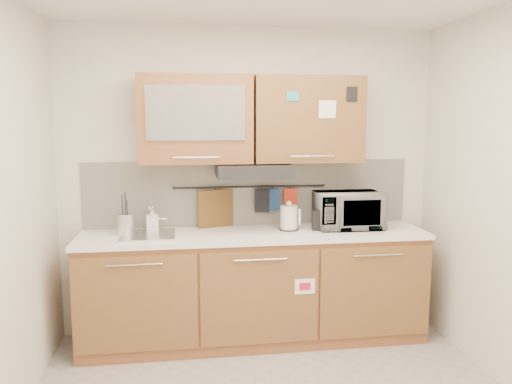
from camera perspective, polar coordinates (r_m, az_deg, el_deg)
name	(u,v)px	position (r m, az deg, el deg)	size (l,w,h in m)	color
wall_back	(249,181)	(4.31, -0.76, 1.22)	(3.20, 3.20, 0.00)	silver
base_cabinet	(254,293)	(4.22, -0.18, -11.43)	(2.80, 0.64, 0.88)	brown
countertop	(254,235)	(4.08, -0.18, -4.89)	(2.82, 0.62, 0.04)	white
backsplash	(250,193)	(4.32, -0.74, -0.12)	(2.80, 0.02, 0.56)	silver
upper_cabinets	(252,119)	(4.11, -0.52, 8.29)	(1.82, 0.37, 0.70)	brown
range_hood	(253,170)	(4.05, -0.30, 2.48)	(0.60, 0.46, 0.10)	black
sink	(148,235)	(4.06, -12.19, -4.77)	(0.42, 0.40, 0.26)	silver
utensil_rail	(250,187)	(4.27, -0.67, 0.61)	(0.02, 0.02, 1.30)	black
utensil_crock	(126,224)	(4.10, -14.67, -3.55)	(0.15, 0.15, 0.34)	silver
kettle	(289,218)	(4.15, 3.79, -3.04)	(0.18, 0.16, 0.25)	silver
toaster	(326,219)	(4.20, 7.95, -3.12)	(0.24, 0.17, 0.17)	black
microwave	(348,210)	(4.29, 10.50, -2.06)	(0.55, 0.37, 0.30)	#999999
soap_bottle	(152,219)	(4.16, -11.76, -3.02)	(0.10, 0.10, 0.21)	#999999
cutting_board	(216,212)	(4.26, -4.64, -2.34)	(0.31, 0.02, 0.39)	brown
oven_mitt	(273,199)	(4.30, 1.96, -0.84)	(0.11, 0.03, 0.18)	navy
dark_pouch	(262,201)	(4.29, 0.71, -0.98)	(0.13, 0.04, 0.20)	black
pot_holder	(291,197)	(4.33, 3.98, -0.53)	(0.12, 0.02, 0.14)	red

